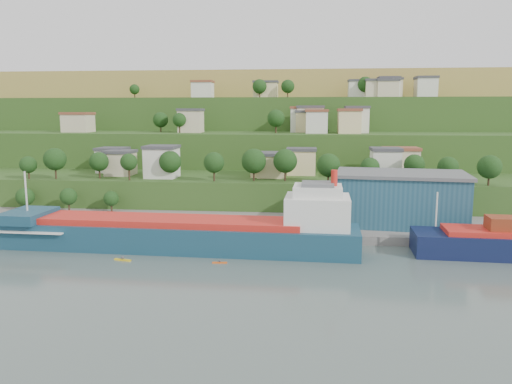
# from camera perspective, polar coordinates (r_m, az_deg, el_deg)

# --- Properties ---
(ground) EXTENTS (500.00, 500.00, 0.00)m
(ground) POSITION_cam_1_polar(r_m,az_deg,el_deg) (100.19, -4.31, -7.90)
(ground) COLOR #495954
(ground) RESTS_ON ground
(quay) EXTENTS (220.00, 26.00, 4.00)m
(quay) POSITION_cam_1_polar(r_m,az_deg,el_deg) (125.77, 7.00, -4.42)
(quay) COLOR slate
(quay) RESTS_ON ground
(pebble_beach) EXTENTS (40.00, 18.00, 2.40)m
(pebble_beach) POSITION_cam_1_polar(r_m,az_deg,el_deg) (139.93, -25.43, -3.86)
(pebble_beach) COLOR slate
(pebble_beach) RESTS_ON ground
(hillside) EXTENTS (360.00, 210.78, 96.00)m
(hillside) POSITION_cam_1_polar(r_m,az_deg,el_deg) (265.14, 2.10, 2.78)
(hillside) COLOR #284719
(hillside) RESTS_ON ground
(cargo_ship_near) EXTENTS (77.33, 14.61, 19.79)m
(cargo_ship_near) POSITION_cam_1_polar(r_m,az_deg,el_deg) (108.67, -7.54, -4.87)
(cargo_ship_near) COLOR navy
(cargo_ship_near) RESTS_ON ground
(warehouse) EXTENTS (33.01, 22.49, 12.80)m
(warehouse) POSITION_cam_1_polar(r_m,az_deg,el_deg) (127.49, 16.16, -0.66)
(warehouse) COLOR navy
(warehouse) RESTS_ON quay
(caravan) EXTENTS (6.71, 3.66, 2.97)m
(caravan) POSITION_cam_1_polar(r_m,az_deg,el_deg) (136.07, -22.82, -2.88)
(caravan) COLOR white
(caravan) RESTS_ON pebble_beach
(dinghy) EXTENTS (4.69, 2.76, 0.88)m
(dinghy) POSITION_cam_1_polar(r_m,az_deg,el_deg) (130.75, -20.24, -3.66)
(dinghy) COLOR silver
(dinghy) RESTS_ON pebble_beach
(kayak_orange) EXTENTS (2.96, 0.80, 0.73)m
(kayak_orange) POSITION_cam_1_polar(r_m,az_deg,el_deg) (98.93, -4.17, -7.99)
(kayak_orange) COLOR #E35614
(kayak_orange) RESTS_ON ground
(kayak_yellow) EXTENTS (3.64, 1.39, 0.90)m
(kayak_yellow) POSITION_cam_1_polar(r_m,az_deg,el_deg) (103.85, -15.00, -7.43)
(kayak_yellow) COLOR yellow
(kayak_yellow) RESTS_ON ground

